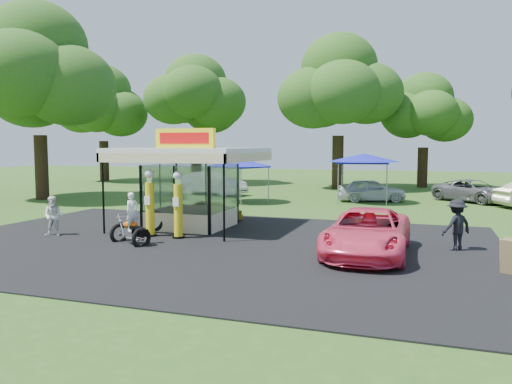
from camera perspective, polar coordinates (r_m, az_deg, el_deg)
ground at (r=16.12m, az=-8.85°, el=-7.18°), size 120.00×120.00×0.00m
asphalt_apron at (r=17.87m, az=-5.85°, el=-5.85°), size 20.00×14.00×0.04m
gas_station_kiosk at (r=21.17m, az=-7.41°, el=0.68°), size 5.40×5.40×4.18m
gas_pump_left at (r=19.34m, az=-12.03°, el=-1.44°), size 0.48×0.48×2.58m
gas_pump_right at (r=18.76m, az=-8.89°, el=-1.65°), size 0.48×0.48×2.55m
motorcycle at (r=18.00m, az=-14.03°, el=-3.54°), size 1.70×1.29×1.93m
spare_tires at (r=20.67m, az=-11.35°, el=-3.29°), size 1.04×0.70×0.87m
a_frame_sign at (r=15.04m, az=27.22°, el=-6.66°), size 0.60×0.67×0.99m
kiosk_car at (r=23.29m, az=-4.96°, el=-2.11°), size 2.82×1.13×0.96m
pink_sedan at (r=16.15m, az=12.61°, el=-4.55°), size 2.46×5.32×1.48m
spectator_west at (r=20.67m, az=-22.12°, el=-2.58°), size 0.92×0.83×1.55m
spectator_east_a at (r=17.71m, az=21.95°, el=-3.55°), size 1.26×1.21×1.72m
bg_car_a at (r=35.68m, az=-4.95°, el=0.98°), size 5.22×2.70×1.64m
bg_car_c at (r=32.03m, az=13.04°, el=0.20°), size 4.51×2.88×1.43m
bg_car_d at (r=33.72m, az=23.55°, el=0.11°), size 5.25×5.06×1.39m
tent_west at (r=30.64m, az=-1.85°, el=3.36°), size 3.87×3.87×2.71m
tent_east at (r=31.27m, az=12.20°, el=3.80°), size 4.32×4.32×3.02m
oak_far_a at (r=52.00m, az=-17.10°, el=9.04°), size 9.43×9.43×11.17m
oak_far_b at (r=47.07m, az=-6.89°, el=10.04°), size 9.75×9.75×11.63m
oak_far_c at (r=41.55m, az=9.44°, el=11.12°), size 10.38×10.38×12.23m
oak_far_d at (r=44.47m, az=18.65°, el=8.21°), size 7.87×7.87×9.37m
oak_near at (r=35.55m, az=-23.64°, el=11.73°), size 10.72×10.72×12.35m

